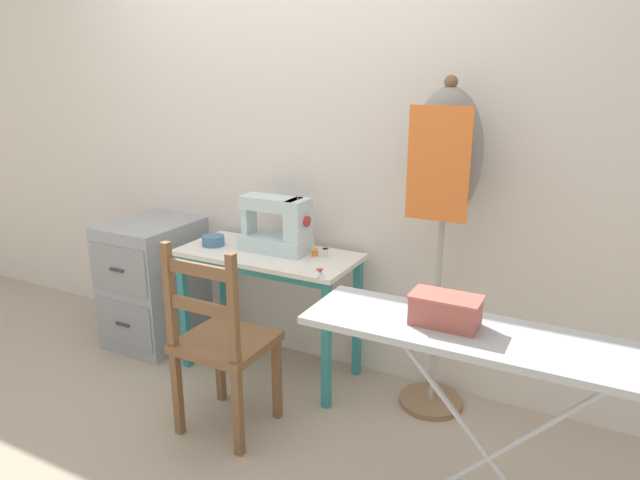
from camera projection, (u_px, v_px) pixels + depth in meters
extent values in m
plane|color=tan|center=(249.00, 388.00, 3.06)|extent=(14.00, 14.00, 0.00)
cube|color=silver|center=(294.00, 139.00, 3.13)|extent=(10.00, 0.05, 2.55)
cube|color=silver|center=(268.00, 254.00, 3.05)|extent=(0.97, 0.45, 0.02)
cube|color=teal|center=(248.00, 271.00, 2.90)|extent=(0.89, 0.03, 0.04)
cube|color=teal|center=(184.00, 312.00, 3.19)|extent=(0.04, 0.04, 0.68)
cube|color=teal|center=(326.00, 346.00, 2.79)|extent=(0.04, 0.04, 0.68)
cube|color=teal|center=(224.00, 290.00, 3.51)|extent=(0.04, 0.04, 0.68)
cube|color=teal|center=(357.00, 318.00, 3.11)|extent=(0.04, 0.04, 0.68)
cube|color=silver|center=(276.00, 244.00, 3.06)|extent=(0.37, 0.19, 0.08)
cube|color=silver|center=(298.00, 220.00, 2.95)|extent=(0.09, 0.16, 0.22)
cube|color=silver|center=(271.00, 203.00, 3.00)|extent=(0.33, 0.14, 0.07)
cube|color=silver|center=(249.00, 220.00, 3.10)|extent=(0.04, 0.10, 0.15)
cylinder|color=#B22D2D|center=(307.00, 221.00, 2.93)|extent=(0.02, 0.06, 0.06)
cylinder|color=#99999E|center=(298.00, 198.00, 2.92)|extent=(0.01, 0.01, 0.02)
cylinder|color=teal|center=(213.00, 241.00, 3.16)|extent=(0.12, 0.12, 0.06)
cylinder|color=#243D54|center=(213.00, 236.00, 3.15)|extent=(0.10, 0.10, 0.01)
cube|color=silver|center=(322.00, 274.00, 2.71)|extent=(0.07, 0.08, 0.00)
cube|color=silver|center=(319.00, 274.00, 2.71)|extent=(0.05, 0.10, 0.00)
torus|color=#DB511E|center=(319.00, 270.00, 2.78)|extent=(0.03, 0.03, 0.01)
torus|color=#DB511E|center=(320.00, 270.00, 2.78)|extent=(0.03, 0.03, 0.01)
cylinder|color=orange|center=(315.00, 253.00, 2.97)|extent=(0.03, 0.03, 0.04)
cylinder|color=beige|center=(315.00, 249.00, 2.97)|extent=(0.04, 0.04, 0.00)
cylinder|color=beige|center=(315.00, 256.00, 2.98)|extent=(0.04, 0.04, 0.00)
cylinder|color=silver|center=(325.00, 253.00, 2.96)|extent=(0.03, 0.03, 0.04)
cylinder|color=beige|center=(325.00, 249.00, 2.96)|extent=(0.04, 0.04, 0.00)
cylinder|color=beige|center=(325.00, 257.00, 2.97)|extent=(0.04, 0.04, 0.00)
cube|color=brown|center=(226.00, 342.00, 2.62)|extent=(0.40, 0.38, 0.04)
cube|color=brown|center=(220.00, 363.00, 2.90)|extent=(0.04, 0.04, 0.42)
cube|color=brown|center=(277.00, 379.00, 2.75)|extent=(0.04, 0.04, 0.42)
cube|color=brown|center=(178.00, 393.00, 2.63)|extent=(0.04, 0.04, 0.42)
cube|color=brown|center=(238.00, 413.00, 2.48)|extent=(0.04, 0.04, 0.42)
cube|color=brown|center=(170.00, 295.00, 2.49)|extent=(0.04, 0.04, 0.48)
cube|color=brown|center=(233.00, 309.00, 2.33)|extent=(0.04, 0.04, 0.48)
cube|color=brown|center=(198.00, 270.00, 2.37)|extent=(0.34, 0.02, 0.06)
cube|color=brown|center=(201.00, 307.00, 2.42)|extent=(0.34, 0.02, 0.06)
cube|color=#93999E|center=(155.00, 282.00, 3.51)|extent=(0.46, 0.54, 0.77)
cube|color=gray|center=(118.00, 270.00, 3.23)|extent=(0.42, 0.01, 0.28)
cube|color=#333338|center=(116.00, 270.00, 3.22)|extent=(0.10, 0.01, 0.02)
cube|color=gray|center=(124.00, 324.00, 3.32)|extent=(0.42, 0.01, 0.28)
cube|color=#333338|center=(122.00, 325.00, 3.32)|extent=(0.10, 0.01, 0.02)
cylinder|color=#846647|center=(431.00, 401.00, 2.91)|extent=(0.32, 0.32, 0.03)
cylinder|color=#ADA89E|center=(437.00, 304.00, 2.76)|extent=(0.03, 0.03, 1.04)
ellipsoid|color=gray|center=(446.00, 154.00, 2.55)|extent=(0.32, 0.23, 0.59)
sphere|color=brown|center=(451.00, 82.00, 2.46)|extent=(0.06, 0.06, 0.06)
cube|color=orange|center=(438.00, 165.00, 2.45)|extent=(0.28, 0.01, 0.50)
cube|color=#ADB2B7|center=(501.00, 340.00, 1.75)|extent=(1.25, 0.33, 0.02)
cylinder|color=#B7B7BC|center=(489.00, 458.00, 1.87)|extent=(0.77, 0.02, 0.84)
cylinder|color=#B7B7BC|center=(489.00, 458.00, 1.87)|extent=(0.77, 0.02, 0.84)
cube|color=#AD564C|center=(445.00, 311.00, 1.82)|extent=(0.21, 0.12, 0.09)
cube|color=#BE5F54|center=(446.00, 297.00, 1.80)|extent=(0.22, 0.12, 0.01)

